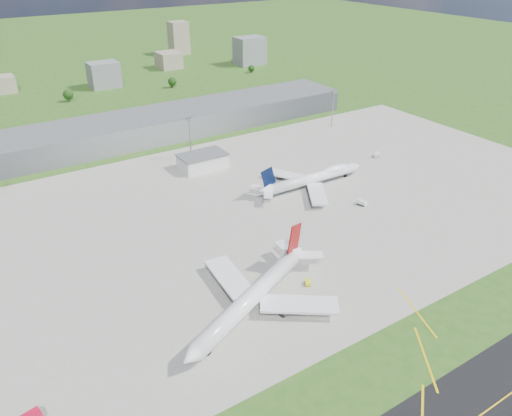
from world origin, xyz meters
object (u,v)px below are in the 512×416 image
tug_yellow (308,283)px  van_white_far (377,155)px  airliner_red_twin (254,296)px  airliner_blue_quad (314,178)px  van_white_near (362,203)px

tug_yellow → van_white_far: 139.11m
airliner_red_twin → airliner_blue_quad: (81.06, 67.86, -0.61)m
airliner_blue_quad → van_white_near: bearing=-76.5°
airliner_blue_quad → van_white_far: 59.45m
airliner_blue_quad → tug_yellow: 88.01m
airliner_red_twin → tug_yellow: bearing=156.0°
van_white_near → van_white_far: van_white_far is taller
airliner_red_twin → van_white_near: 95.39m
van_white_near → van_white_far: (51.70, 41.74, 0.04)m
airliner_red_twin → van_white_far: airliner_red_twin is taller
airliner_blue_quad → van_white_near: airliner_blue_quad is taller
van_white_far → airliner_red_twin: bearing=176.6°
tug_yellow → van_white_near: bearing=-20.6°
airliner_red_twin → van_white_far: size_ratio=12.98×
tug_yellow → van_white_near: 73.03m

